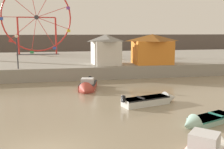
% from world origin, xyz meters
% --- Properties ---
extents(quay_promenade, '(110.00, 23.54, 1.36)m').
position_xyz_m(quay_promenade, '(0.00, 28.67, 0.68)').
color(quay_promenade, gray).
rests_on(quay_promenade, ground_plane).
extents(distant_town_skyline, '(140.00, 3.00, 4.40)m').
position_xyz_m(distant_town_skyline, '(0.00, 52.72, 2.20)').
color(distant_town_skyline, '#564C47').
rests_on(distant_town_skyline, ground_plane).
extents(motorboat_white_red_stripe, '(3.80, 3.85, 1.52)m').
position_xyz_m(motorboat_white_red_stripe, '(6.55, -1.29, 0.35)').
color(motorboat_white_red_stripe, silver).
rests_on(motorboat_white_red_stripe, ground_plane).
extents(motorboat_seafoam, '(3.80, 2.28, 1.05)m').
position_xyz_m(motorboat_seafoam, '(8.61, 2.29, 0.20)').
color(motorboat_seafoam, '#93BCAD').
rests_on(motorboat_seafoam, ground_plane).
extents(motorboat_faded_red, '(2.18, 4.19, 1.38)m').
position_xyz_m(motorboat_faded_red, '(3.29, 12.20, 0.35)').
color(motorboat_faded_red, '#B24238').
rests_on(motorboat_faded_red, ground_plane).
extents(motorboat_pale_grey, '(4.54, 2.15, 1.10)m').
position_xyz_m(motorboat_pale_grey, '(7.36, 6.85, 0.30)').
color(motorboat_pale_grey, silver).
rests_on(motorboat_pale_grey, ground_plane).
extents(ferris_wheel_red_frame, '(11.24, 1.20, 11.56)m').
position_xyz_m(ferris_wheel_red_frame, '(-2.24, 34.99, 7.16)').
color(ferris_wheel_red_frame, red).
rests_on(ferris_wheel_red_frame, quay_promenade).
extents(carnival_booth_orange_canopy, '(4.84, 3.95, 3.44)m').
position_xyz_m(carnival_booth_orange_canopy, '(11.68, 18.93, 3.14)').
color(carnival_booth_orange_canopy, orange).
rests_on(carnival_booth_orange_canopy, quay_promenade).
extents(carnival_booth_white_ticket, '(3.37, 3.91, 3.42)m').
position_xyz_m(carnival_booth_white_ticket, '(6.28, 19.39, 3.13)').
color(carnival_booth_white_ticket, silver).
rests_on(carnival_booth_white_ticket, quay_promenade).
extents(promenade_lamp_near, '(0.32, 0.32, 3.43)m').
position_xyz_m(promenade_lamp_near, '(-3.08, 17.52, 3.64)').
color(promenade_lamp_near, '#2D2D33').
rests_on(promenade_lamp_near, quay_promenade).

